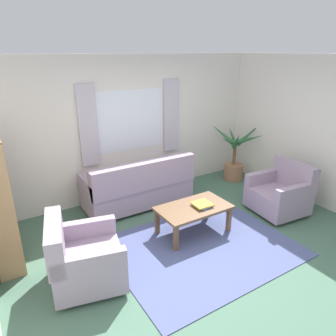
{
  "coord_description": "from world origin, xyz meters",
  "views": [
    {
      "loc": [
        -2.42,
        -2.94,
        2.65
      ],
      "look_at": [
        -0.15,
        0.7,
        1.03
      ],
      "focal_mm": 33.35,
      "sensor_mm": 36.0,
      "label": 1
    }
  ],
  "objects": [
    {
      "name": "couch",
      "position": [
        -0.18,
        1.62,
        0.37
      ],
      "size": [
        1.9,
        0.82,
        0.92
      ],
      "rotation": [
        0.0,
        0.0,
        3.14
      ],
      "color": "#998499",
      "rests_on": "ground_plane"
    },
    {
      "name": "wall_right",
      "position": [
        2.66,
        0.0,
        1.3
      ],
      "size": [
        0.12,
        4.4,
        2.6
      ],
      "primitive_type": "cube",
      "color": "silver",
      "rests_on": "ground_plane"
    },
    {
      "name": "bookshelf",
      "position": [
        -2.35,
        1.2,
        0.88
      ],
      "size": [
        0.3,
        0.94,
        1.72
      ],
      "rotation": [
        0.0,
        0.0,
        -1.57
      ],
      "color": "#A87F56",
      "rests_on": "ground_plane"
    },
    {
      "name": "wall_back",
      "position": [
        0.0,
        2.26,
        1.3
      ],
      "size": [
        5.32,
        0.12,
        2.6
      ],
      "primitive_type": "cube",
      "color": "silver",
      "rests_on": "ground_plane"
    },
    {
      "name": "area_rug",
      "position": [
        0.0,
        0.0,
        0.01
      ],
      "size": [
        2.5,
        1.99,
        0.01
      ],
      "primitive_type": "cube",
      "color": "#4C5684",
      "rests_on": "ground_plane"
    },
    {
      "name": "book_stack_on_table",
      "position": [
        0.24,
        0.35,
        0.47
      ],
      "size": [
        0.28,
        0.28,
        0.05
      ],
      "color": "#335199",
      "rests_on": "coffee_table"
    },
    {
      "name": "window_with_curtains",
      "position": [
        0.0,
        2.18,
        1.45
      ],
      "size": [
        1.98,
        0.07,
        1.4
      ],
      "color": "white"
    },
    {
      "name": "armchair_left",
      "position": [
        -1.66,
        0.19,
        0.35
      ],
      "size": [
        0.99,
        1.0,
        0.88
      ],
      "rotation": [
        0.0,
        0.0,
        1.35
      ],
      "color": "#998499",
      "rests_on": "ground_plane"
    },
    {
      "name": "potted_plant",
      "position": [
        2.13,
        1.66,
        0.47
      ],
      "size": [
        1.11,
        1.18,
        1.22
      ],
      "color": "#9E6B4C",
      "rests_on": "ground_plane"
    },
    {
      "name": "coffee_table",
      "position": [
        0.13,
        0.41,
        0.38
      ],
      "size": [
        1.1,
        0.64,
        0.44
      ],
      "color": "brown",
      "rests_on": "ground_plane"
    },
    {
      "name": "armchair_right",
      "position": [
        1.79,
        0.15,
        0.35
      ],
      "size": [
        0.9,
        0.92,
        0.88
      ],
      "rotation": [
        0.0,
        0.0,
        -1.67
      ],
      "color": "#998499",
      "rests_on": "ground_plane"
    },
    {
      "name": "ground_plane",
      "position": [
        0.0,
        0.0,
        0.0
      ],
      "size": [
        6.24,
        6.24,
        0.0
      ],
      "primitive_type": "plane",
      "color": "#476B56"
    }
  ]
}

